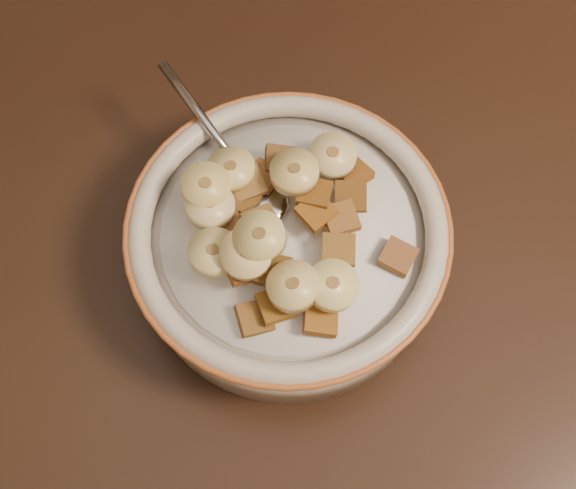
# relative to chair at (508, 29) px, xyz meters

# --- Properties ---
(floor) EXTENTS (4.00, 4.50, 0.10)m
(floor) POSITION_rel_chair_xyz_m (0.04, -0.49, -0.52)
(floor) COLOR #422816
(floor) RESTS_ON ground
(chair) EXTENTS (0.46, 0.46, 0.94)m
(chair) POSITION_rel_chair_xyz_m (0.00, 0.00, 0.00)
(chair) COLOR black
(chair) RESTS_ON floor
(cereal_bowl) EXTENTS (0.20, 0.20, 0.05)m
(cereal_bowl) POSITION_rel_chair_xyz_m (-0.21, -0.50, 0.30)
(cereal_bowl) COLOR beige
(cereal_bowl) RESTS_ON table
(milk) EXTENTS (0.16, 0.16, 0.00)m
(milk) POSITION_rel_chair_xyz_m (-0.21, -0.50, 0.33)
(milk) COLOR white
(milk) RESTS_ON cereal_bowl
(spoon) EXTENTS (0.06, 0.06, 0.01)m
(spoon) POSITION_rel_chair_xyz_m (-0.23, -0.48, 0.33)
(spoon) COLOR #9FA2AE
(spoon) RESTS_ON cereal_bowl
(cereal_square_0) EXTENTS (0.03, 0.03, 0.01)m
(cereal_square_0) POSITION_rel_chair_xyz_m (-0.19, -0.49, 0.34)
(cereal_square_0) COLOR brown
(cereal_square_0) RESTS_ON milk
(cereal_square_1) EXTENTS (0.03, 0.03, 0.01)m
(cereal_square_1) POSITION_rel_chair_xyz_m (-0.18, -0.49, 0.34)
(cereal_square_1) COLOR brown
(cereal_square_1) RESTS_ON milk
(cereal_square_2) EXTENTS (0.03, 0.03, 0.01)m
(cereal_square_2) POSITION_rel_chair_xyz_m (-0.25, -0.48, 0.34)
(cereal_square_2) COLOR brown
(cereal_square_2) RESTS_ON milk
(cereal_square_3) EXTENTS (0.03, 0.03, 0.01)m
(cereal_square_3) POSITION_rel_chair_xyz_m (-0.25, -0.51, 0.34)
(cereal_square_3) COLOR brown
(cereal_square_3) RESTS_ON milk
(cereal_square_4) EXTENTS (0.03, 0.03, 0.01)m
(cereal_square_4) POSITION_rel_chair_xyz_m (-0.23, -0.53, 0.34)
(cereal_square_4) COLOR brown
(cereal_square_4) RESTS_ON milk
(cereal_square_5) EXTENTS (0.03, 0.03, 0.01)m
(cereal_square_5) POSITION_rel_chair_xyz_m (-0.21, -0.55, 0.34)
(cereal_square_5) COLOR brown
(cereal_square_5) RESTS_ON milk
(cereal_square_6) EXTENTS (0.02, 0.02, 0.01)m
(cereal_square_6) POSITION_rel_chair_xyz_m (-0.18, -0.56, 0.33)
(cereal_square_6) COLOR #9C5F1C
(cereal_square_6) RESTS_ON milk
(cereal_square_7) EXTENTS (0.03, 0.03, 0.01)m
(cereal_square_7) POSITION_rel_chair_xyz_m (-0.14, -0.51, 0.33)
(cereal_square_7) COLOR brown
(cereal_square_7) RESTS_ON milk
(cereal_square_8) EXTENTS (0.02, 0.02, 0.01)m
(cereal_square_8) POSITION_rel_chair_xyz_m (-0.22, -0.45, 0.34)
(cereal_square_8) COLOR brown
(cereal_square_8) RESTS_ON milk
(cereal_square_9) EXTENTS (0.02, 0.02, 0.01)m
(cereal_square_9) POSITION_rel_chair_xyz_m (-0.26, -0.48, 0.34)
(cereal_square_9) COLOR brown
(cereal_square_9) RESTS_ON milk
(cereal_square_10) EXTENTS (0.03, 0.03, 0.01)m
(cereal_square_10) POSITION_rel_chair_xyz_m (-0.22, -0.56, 0.33)
(cereal_square_10) COLOR brown
(cereal_square_10) RESTS_ON milk
(cereal_square_11) EXTENTS (0.02, 0.02, 0.01)m
(cereal_square_11) POSITION_rel_chair_xyz_m (-0.17, -0.47, 0.34)
(cereal_square_11) COLOR brown
(cereal_square_11) RESTS_ON milk
(cereal_square_12) EXTENTS (0.03, 0.03, 0.01)m
(cereal_square_12) POSITION_rel_chair_xyz_m (-0.24, -0.48, 0.34)
(cereal_square_12) COLOR olive
(cereal_square_12) RESTS_ON milk
(cereal_square_13) EXTENTS (0.03, 0.03, 0.01)m
(cereal_square_13) POSITION_rel_chair_xyz_m (-0.17, -0.45, 0.33)
(cereal_square_13) COLOR brown
(cereal_square_13) RESTS_ON milk
(cereal_square_14) EXTENTS (0.02, 0.02, 0.01)m
(cereal_square_14) POSITION_rel_chair_xyz_m (-0.18, -0.51, 0.34)
(cereal_square_14) COLOR olive
(cereal_square_14) RESTS_ON milk
(cereal_square_15) EXTENTS (0.03, 0.03, 0.01)m
(cereal_square_15) POSITION_rel_chair_xyz_m (-0.22, -0.51, 0.35)
(cereal_square_15) COLOR olive
(cereal_square_15) RESTS_ON milk
(cereal_square_16) EXTENTS (0.02, 0.02, 0.01)m
(cereal_square_16) POSITION_rel_chair_xyz_m (-0.20, -0.48, 0.35)
(cereal_square_16) COLOR brown
(cereal_square_16) RESTS_ON milk
(cereal_square_17) EXTENTS (0.02, 0.02, 0.01)m
(cereal_square_17) POSITION_rel_chair_xyz_m (-0.21, -0.53, 0.34)
(cereal_square_17) COLOR brown
(cereal_square_17) RESTS_ON milk
(cereal_square_18) EXTENTS (0.03, 0.03, 0.01)m
(cereal_square_18) POSITION_rel_chair_xyz_m (-0.24, -0.49, 0.34)
(cereal_square_18) COLOR brown
(cereal_square_18) RESTS_ON milk
(cereal_square_19) EXTENTS (0.03, 0.03, 0.01)m
(cereal_square_19) POSITION_rel_chair_xyz_m (-0.23, -0.47, 0.34)
(cereal_square_19) COLOR brown
(cereal_square_19) RESTS_ON milk
(banana_slice_0) EXTENTS (0.04, 0.04, 0.01)m
(banana_slice_0) POSITION_rel_chair_xyz_m (-0.25, -0.47, 0.35)
(banana_slice_0) COLOR #D5BD87
(banana_slice_0) RESTS_ON milk
(banana_slice_1) EXTENTS (0.04, 0.04, 0.01)m
(banana_slice_1) POSITION_rel_chair_xyz_m (-0.18, -0.54, 0.35)
(banana_slice_1) COLOR #F9E689
(banana_slice_1) RESTS_ON milk
(banana_slice_2) EXTENTS (0.04, 0.04, 0.02)m
(banana_slice_2) POSITION_rel_chair_xyz_m (-0.22, -0.52, 0.36)
(banana_slice_2) COLOR #F3E782
(banana_slice_2) RESTS_ON milk
(banana_slice_3) EXTENTS (0.03, 0.04, 0.01)m
(banana_slice_3) POSITION_rel_chair_xyz_m (-0.19, -0.45, 0.34)
(banana_slice_3) COLOR beige
(banana_slice_3) RESTS_ON milk
(banana_slice_4) EXTENTS (0.04, 0.04, 0.01)m
(banana_slice_4) POSITION_rel_chair_xyz_m (-0.20, -0.54, 0.35)
(banana_slice_4) COLOR #FFE19D
(banana_slice_4) RESTS_ON milk
(banana_slice_5) EXTENTS (0.04, 0.04, 0.02)m
(banana_slice_5) POSITION_rel_chair_xyz_m (-0.23, -0.53, 0.36)
(banana_slice_5) COLOR #FCE695
(banana_slice_5) RESTS_ON milk
(banana_slice_6) EXTENTS (0.04, 0.04, 0.01)m
(banana_slice_6) POSITION_rel_chair_xyz_m (-0.21, -0.47, 0.35)
(banana_slice_6) COLOR tan
(banana_slice_6) RESTS_ON milk
(banana_slice_7) EXTENTS (0.03, 0.03, 0.01)m
(banana_slice_7) POSITION_rel_chair_xyz_m (-0.25, -0.53, 0.35)
(banana_slice_7) COLOR #EDDF94
(banana_slice_7) RESTS_ON milk
(banana_slice_8) EXTENTS (0.04, 0.04, 0.01)m
(banana_slice_8) POSITION_rel_chair_xyz_m (-0.26, -0.49, 0.35)
(banana_slice_8) COLOR #F8D37F
(banana_slice_8) RESTS_ON milk
(banana_slice_9) EXTENTS (0.04, 0.04, 0.02)m
(banana_slice_9) POSITION_rel_chair_xyz_m (-0.26, -0.50, 0.35)
(banana_slice_9) COLOR beige
(banana_slice_9) RESTS_ON milk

